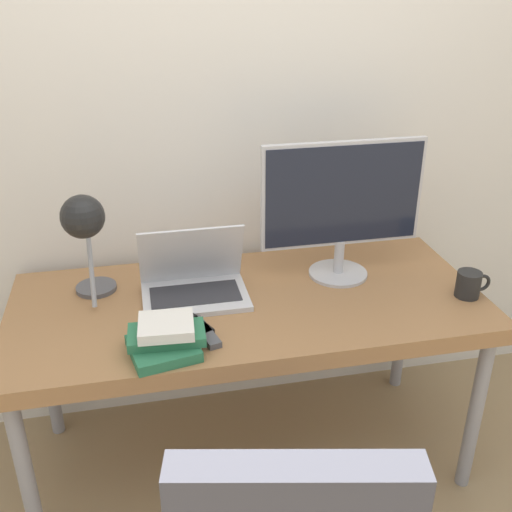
# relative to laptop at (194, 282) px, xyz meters

# --- Properties ---
(wall_back) EXTENTS (8.00, 0.05, 2.60)m
(wall_back) POSITION_rel_laptop_xyz_m (0.18, 0.36, 0.54)
(wall_back) COLOR silver
(wall_back) RESTS_ON ground_plane
(desk) EXTENTS (1.62, 0.72, 0.71)m
(desk) POSITION_rel_laptop_xyz_m (0.18, -0.07, -0.11)
(desk) COLOR #996B42
(desk) RESTS_ON ground_plane
(laptop) EXTENTS (0.36, 0.25, 0.25)m
(laptop) POSITION_rel_laptop_xyz_m (0.00, 0.00, 0.00)
(laptop) COLOR silver
(laptop) RESTS_ON desk
(monitor) EXTENTS (0.58, 0.22, 0.50)m
(monitor) POSITION_rel_laptop_xyz_m (0.54, 0.05, 0.23)
(monitor) COLOR #B7B7BC
(monitor) RESTS_ON desk
(desk_lamp) EXTENTS (0.14, 0.29, 0.41)m
(desk_lamp) POSITION_rel_laptop_xyz_m (-0.33, -0.02, 0.25)
(desk_lamp) COLOR #4C4C51
(desk_lamp) RESTS_ON desk
(book_stack) EXTENTS (0.24, 0.21, 0.10)m
(book_stack) POSITION_rel_laptop_xyz_m (-0.12, -0.31, -0.01)
(book_stack) COLOR #286B47
(book_stack) RESTS_ON desk
(tv_remote) EXTENTS (0.08, 0.18, 0.02)m
(tv_remote) POSITION_rel_laptop_xyz_m (0.00, -0.25, -0.04)
(tv_remote) COLOR #4C4C51
(tv_remote) RESTS_ON desk
(media_remote) EXTENTS (0.10, 0.14, 0.02)m
(media_remote) POSITION_rel_laptop_xyz_m (-0.02, -0.21, -0.04)
(media_remote) COLOR black
(media_remote) RESTS_ON desk
(mug) EXTENTS (0.13, 0.08, 0.09)m
(mug) POSITION_rel_laptop_xyz_m (0.93, -0.20, -0.01)
(mug) COLOR black
(mug) RESTS_ON desk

